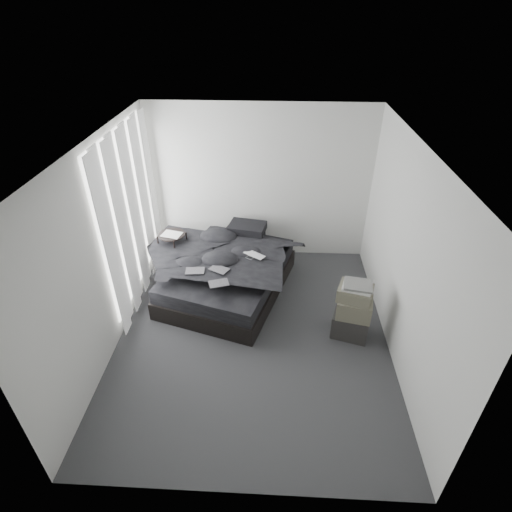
{
  "coord_description": "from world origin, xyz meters",
  "views": [
    {
      "loc": [
        0.25,
        -3.98,
        3.9
      ],
      "look_at": [
        0.0,
        0.8,
        0.75
      ],
      "focal_mm": 28.0,
      "sensor_mm": 36.0,
      "label": 1
    }
  ],
  "objects_px": {
    "bed": "(229,282)",
    "side_stand": "(174,255)",
    "box_lower": "(351,324)",
    "laptop": "(252,252)"
  },
  "relations": [
    {
      "from": "bed",
      "to": "box_lower",
      "type": "height_order",
      "value": "box_lower"
    },
    {
      "from": "laptop",
      "to": "side_stand",
      "type": "relative_size",
      "value": 0.43
    },
    {
      "from": "bed",
      "to": "side_stand",
      "type": "xyz_separation_m",
      "value": [
        -0.91,
        0.36,
        0.24
      ]
    },
    {
      "from": "box_lower",
      "to": "laptop",
      "type": "bearing_deg",
      "value": 149.13
    },
    {
      "from": "laptop",
      "to": "box_lower",
      "type": "bearing_deg",
      "value": 4.21
    },
    {
      "from": "box_lower",
      "to": "bed",
      "type": "bearing_deg",
      "value": 153.19
    },
    {
      "from": "bed",
      "to": "side_stand",
      "type": "relative_size",
      "value": 2.7
    },
    {
      "from": "box_lower",
      "to": "side_stand",
      "type": "bearing_deg",
      "value": 154.85
    },
    {
      "from": "bed",
      "to": "box_lower",
      "type": "xyz_separation_m",
      "value": [
        1.76,
        -0.89,
        0.03
      ]
    },
    {
      "from": "side_stand",
      "to": "box_lower",
      "type": "xyz_separation_m",
      "value": [
        2.66,
        -1.25,
        -0.21
      ]
    }
  ]
}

